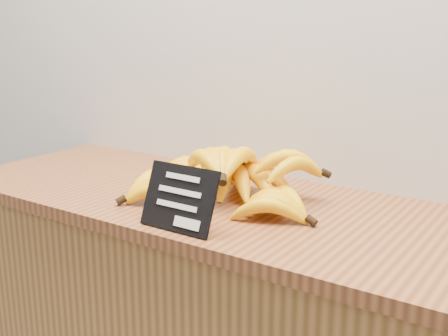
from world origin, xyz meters
TOP-DOWN VIEW (x-y plane):
  - counter_top at (0.17, 2.75)m, footprint 1.51×0.54m
  - chalkboard_sign at (0.18, 2.54)m, footprint 0.17×0.06m
  - banana_pile at (0.15, 2.75)m, footprint 0.48×0.37m

SIDE VIEW (x-z plane):
  - counter_top at x=0.17m, z-range 0.90..0.93m
  - banana_pile at x=0.15m, z-range 0.92..1.04m
  - chalkboard_sign at x=0.18m, z-range 0.93..1.06m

